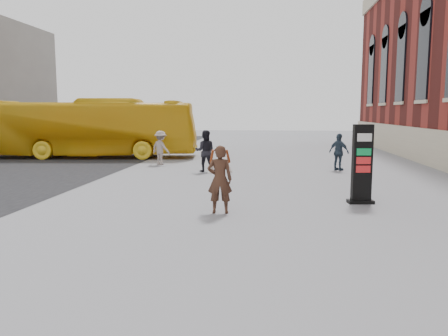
# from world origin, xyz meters

# --- Properties ---
(ground) EXTENTS (100.00, 100.00, 0.00)m
(ground) POSITION_xyz_m (0.00, 0.00, 0.00)
(ground) COLOR #9E9EA3
(info_pylon) EXTENTS (0.77, 0.45, 2.29)m
(info_pylon) POSITION_xyz_m (4.34, 0.92, 1.14)
(info_pylon) COLOR black
(info_pylon) RESTS_ON ground
(woman) EXTENTS (0.71, 0.66, 1.78)m
(woman) POSITION_xyz_m (0.41, -0.74, 0.91)
(woman) COLOR #39231A
(woman) RESTS_ON ground
(bus) EXTENTS (12.35, 4.09, 3.38)m
(bus) POSITION_xyz_m (-8.64, 12.40, 1.69)
(bus) COLOR gold
(bus) RESTS_ON road
(pedestrian_a) EXTENTS (0.94, 0.76, 1.83)m
(pedestrian_a) POSITION_xyz_m (-1.17, 7.08, 0.92)
(pedestrian_a) COLOR black
(pedestrian_a) RESTS_ON ground
(pedestrian_b) EXTENTS (1.26, 1.10, 1.70)m
(pedestrian_b) POSITION_xyz_m (-3.75, 9.33, 0.85)
(pedestrian_b) COLOR gray
(pedestrian_b) RESTS_ON ground
(pedestrian_c) EXTENTS (1.01, 0.95, 1.67)m
(pedestrian_c) POSITION_xyz_m (4.77, 8.09, 0.84)
(pedestrian_c) COLOR #2B3A49
(pedestrian_c) RESTS_ON ground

